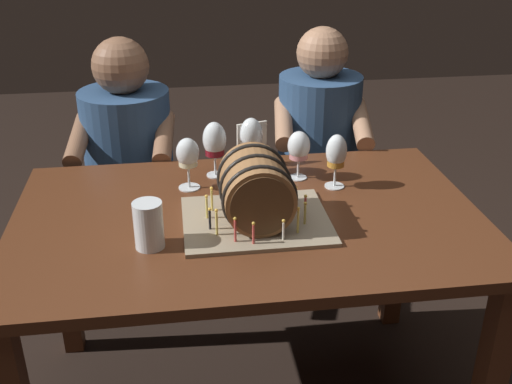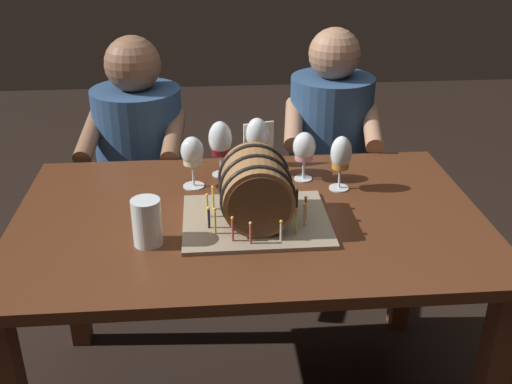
% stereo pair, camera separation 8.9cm
% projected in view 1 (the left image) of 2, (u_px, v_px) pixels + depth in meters
% --- Properties ---
extents(dining_table, '(1.42, 0.90, 0.75)m').
position_uv_depth(dining_table, '(248.00, 245.00, 1.91)').
color(dining_table, '#562D19').
rests_on(dining_table, ground).
extents(barrel_cake, '(0.43, 0.35, 0.22)m').
position_uv_depth(barrel_cake, '(256.00, 193.00, 1.77)').
color(barrel_cake, gray).
rests_on(barrel_cake, dining_table).
extents(wine_glass_rose, '(0.08, 0.08, 0.17)m').
position_uv_depth(wine_glass_rose, '(299.00, 148.00, 2.05)').
color(wine_glass_rose, white).
rests_on(wine_glass_rose, dining_table).
extents(wine_glass_red, '(0.08, 0.08, 0.19)m').
position_uv_depth(wine_glass_red, '(214.00, 142.00, 2.06)').
color(wine_glass_red, white).
rests_on(wine_glass_red, dining_table).
extents(wine_glass_amber, '(0.07, 0.07, 0.18)m').
position_uv_depth(wine_glass_amber, '(336.00, 154.00, 1.99)').
color(wine_glass_amber, white).
rests_on(wine_glass_amber, dining_table).
extents(wine_glass_white, '(0.07, 0.07, 0.17)m').
position_uv_depth(wine_glass_white, '(188.00, 155.00, 1.98)').
color(wine_glass_white, white).
rests_on(wine_glass_white, dining_table).
extents(wine_glass_empty, '(0.08, 0.08, 0.20)m').
position_uv_depth(wine_glass_empty, '(251.00, 136.00, 2.07)').
color(wine_glass_empty, white).
rests_on(wine_glass_empty, dining_table).
extents(beer_pint, '(0.08, 0.08, 0.13)m').
position_uv_depth(beer_pint, '(149.00, 227.00, 1.66)').
color(beer_pint, white).
rests_on(beer_pint, dining_table).
extents(menu_card, '(0.11, 0.04, 0.16)m').
position_uv_depth(menu_card, '(252.00, 144.00, 2.16)').
color(menu_card, silver).
rests_on(menu_card, dining_table).
extents(person_seated_left, '(0.42, 0.50, 1.14)m').
position_uv_depth(person_seated_left, '(132.00, 183.00, 2.56)').
color(person_seated_left, '#1B2D46').
rests_on(person_seated_left, ground).
extents(person_seated_right, '(0.42, 0.51, 1.16)m').
position_uv_depth(person_seated_right, '(317.00, 173.00, 2.66)').
color(person_seated_right, '#1B2D46').
rests_on(person_seated_right, ground).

